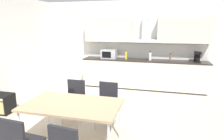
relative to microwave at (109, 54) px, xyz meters
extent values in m
cube|color=beige|center=(0.43, -2.56, -1.08)|extent=(7.95, 8.58, 0.02)
cube|color=silver|center=(0.43, 0.35, 0.30)|extent=(6.36, 0.10, 2.74)
cube|color=#333333|center=(1.11, 0.00, -1.04)|extent=(3.66, 0.55, 0.05)
cube|color=beige|center=(1.11, 0.00, -0.59)|extent=(3.81, 0.59, 0.85)
cube|color=#282321|center=(1.11, 0.00, -0.15)|extent=(3.83, 0.61, 0.03)
cube|color=silver|center=(-0.56, -0.31, -0.38)|extent=(0.01, 0.01, 0.14)
cube|color=silver|center=(-0.08, -0.31, -0.38)|extent=(0.01, 0.01, 0.14)
cube|color=silver|center=(0.40, -0.31, -0.38)|extent=(0.01, 0.01, 0.14)
cube|color=silver|center=(0.87, -0.31, -0.38)|extent=(0.01, 0.01, 0.14)
cube|color=silver|center=(1.11, 0.29, 0.10)|extent=(3.81, 0.02, 0.47)
cube|color=beige|center=(-0.03, 0.13, 0.76)|extent=(1.53, 0.34, 0.74)
cube|color=beige|center=(2.25, 0.13, 0.76)|extent=(1.53, 0.34, 0.74)
cube|color=#B7BABF|center=(1.11, 0.11, 0.44)|extent=(0.75, 0.40, 0.10)
cube|color=#B7BABF|center=(1.11, 0.22, 0.78)|extent=(0.20, 0.16, 0.69)
cube|color=#ADADB2|center=(0.00, 0.00, 0.00)|extent=(0.48, 0.34, 0.28)
cube|color=black|center=(-0.04, -0.17, 0.00)|extent=(0.29, 0.01, 0.20)
cube|color=black|center=(2.66, 0.00, -0.13)|extent=(0.18, 0.18, 0.02)
cylinder|color=black|center=(2.66, -0.01, -0.06)|extent=(0.12, 0.12, 0.12)
cube|color=black|center=(2.66, 0.06, 0.01)|extent=(0.16, 0.08, 0.30)
cube|color=black|center=(2.66, -0.01, 0.13)|extent=(0.18, 0.16, 0.06)
cylinder|color=yellow|center=(0.56, -0.02, -0.02)|extent=(0.07, 0.07, 0.24)
cylinder|color=black|center=(0.56, -0.02, 0.13)|extent=(0.03, 0.03, 0.05)
cylinder|color=white|center=(1.30, -0.03, -0.02)|extent=(0.08, 0.08, 0.24)
cylinder|color=black|center=(1.30, -0.03, 0.12)|extent=(0.03, 0.03, 0.05)
cylinder|color=brown|center=(1.91, 0.06, -0.05)|extent=(0.06, 0.06, 0.18)
cylinder|color=black|center=(1.91, 0.06, 0.06)|extent=(0.02, 0.02, 0.04)
cube|color=tan|center=(0.30, -3.41, -0.34)|extent=(1.54, 0.90, 0.04)
cylinder|color=silver|center=(-0.41, -3.80, -0.71)|extent=(0.04, 0.04, 0.71)
cylinder|color=silver|center=(-0.41, -3.02, -0.71)|extent=(0.04, 0.04, 0.71)
cylinder|color=silver|center=(1.01, -3.02, -0.71)|extent=(0.04, 0.04, 0.71)
cube|color=black|center=(-0.06, -4.34, -0.40)|extent=(0.38, 0.07, 0.40)
cube|color=black|center=(0.65, -2.66, -0.62)|extent=(0.41, 0.41, 0.04)
cube|color=black|center=(0.65, -2.48, -0.40)|extent=(0.38, 0.05, 0.40)
cylinder|color=silver|center=(0.81, -2.83, -0.85)|extent=(0.02, 0.02, 0.43)
cylinder|color=silver|center=(0.47, -2.82, -0.85)|extent=(0.02, 0.02, 0.43)
cylinder|color=silver|center=(0.82, -2.49, -0.85)|extent=(0.02, 0.02, 0.43)
cylinder|color=silver|center=(0.48, -2.48, -0.85)|extent=(0.02, 0.02, 0.43)
cube|color=black|center=(-0.05, -2.66, -0.62)|extent=(0.40, 0.40, 0.04)
cube|color=black|center=(-0.04, -2.48, -0.40)|extent=(0.38, 0.04, 0.40)
cylinder|color=silver|center=(0.12, -2.83, -0.85)|extent=(0.02, 0.02, 0.43)
cylinder|color=silver|center=(-0.22, -2.83, -0.85)|extent=(0.02, 0.02, 0.43)
cylinder|color=silver|center=(0.13, -2.49, -0.85)|extent=(0.02, 0.02, 0.43)
cylinder|color=silver|center=(-0.21, -2.49, -0.85)|extent=(0.02, 0.02, 0.43)
cube|color=black|center=(-1.87, -2.61, -0.85)|extent=(0.52, 0.36, 0.44)
cone|color=silver|center=(0.30, -3.41, 0.84)|extent=(0.32, 0.32, 0.22)
camera|label=1|loc=(1.66, -6.16, 0.92)|focal=32.00mm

